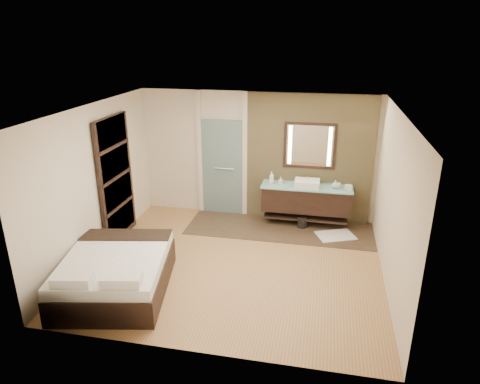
% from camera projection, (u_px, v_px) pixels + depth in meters
% --- Properties ---
extents(floor, '(5.00, 5.00, 0.00)m').
position_uv_depth(floor, '(235.00, 264.00, 7.50)').
color(floor, olive).
rests_on(floor, ground).
extents(tile_strip, '(3.80, 1.30, 0.01)m').
position_uv_depth(tile_strip, '(279.00, 228.00, 8.86)').
color(tile_strip, '#39291F').
rests_on(tile_strip, floor).
extents(stone_wall, '(2.60, 0.08, 2.70)m').
position_uv_depth(stone_wall, '(309.00, 159.00, 8.85)').
color(stone_wall, tan).
rests_on(stone_wall, floor).
extents(vanity, '(1.85, 0.55, 0.88)m').
position_uv_depth(vanity, '(306.00, 199.00, 8.85)').
color(vanity, black).
rests_on(vanity, stone_wall).
extents(mirror_unit, '(1.06, 0.04, 0.96)m').
position_uv_depth(mirror_unit, '(310.00, 146.00, 8.70)').
color(mirror_unit, black).
rests_on(mirror_unit, stone_wall).
extents(frosted_door, '(1.10, 0.12, 2.70)m').
position_uv_depth(frosted_door, '(222.00, 164.00, 9.26)').
color(frosted_door, '#9CC5C3').
rests_on(frosted_door, floor).
extents(shoji_partition, '(0.06, 1.20, 2.40)m').
position_uv_depth(shoji_partition, '(116.00, 179.00, 8.08)').
color(shoji_partition, black).
rests_on(shoji_partition, floor).
extents(bed, '(1.88, 2.19, 0.74)m').
position_uv_depth(bed, '(116.00, 273.00, 6.64)').
color(bed, black).
rests_on(bed, floor).
extents(bath_mat, '(0.86, 0.74, 0.02)m').
position_uv_depth(bath_mat, '(336.00, 236.00, 8.51)').
color(bath_mat, silver).
rests_on(bath_mat, floor).
extents(waste_bin, '(0.22, 0.22, 0.24)m').
position_uv_depth(waste_bin, '(302.00, 222.00, 8.86)').
color(waste_bin, black).
rests_on(waste_bin, floor).
extents(tissue_box, '(0.14, 0.14, 0.10)m').
position_uv_depth(tissue_box, '(348.00, 188.00, 8.51)').
color(tissue_box, silver).
rests_on(tissue_box, vanity).
extents(soap_bottle_a, '(0.10, 0.10, 0.25)m').
position_uv_depth(soap_bottle_a, '(272.00, 177.00, 8.87)').
color(soap_bottle_a, white).
rests_on(soap_bottle_a, vanity).
extents(soap_bottle_b, '(0.08, 0.08, 0.16)m').
position_uv_depth(soap_bottle_b, '(281.00, 181.00, 8.82)').
color(soap_bottle_b, '#B2B2B2').
rests_on(soap_bottle_b, vanity).
extents(soap_bottle_c, '(0.13, 0.13, 0.16)m').
position_uv_depth(soap_bottle_c, '(335.00, 184.00, 8.60)').
color(soap_bottle_c, '#AAD6D6').
rests_on(soap_bottle_c, vanity).
extents(cup, '(0.17, 0.17, 0.11)m').
position_uv_depth(cup, '(337.00, 185.00, 8.62)').
color(cup, silver).
rests_on(cup, vanity).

